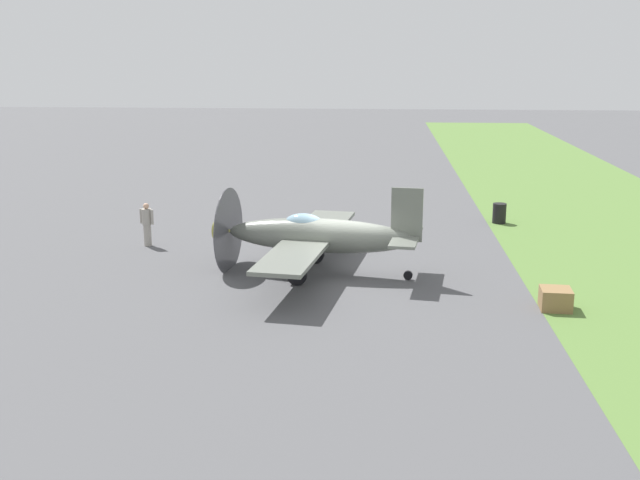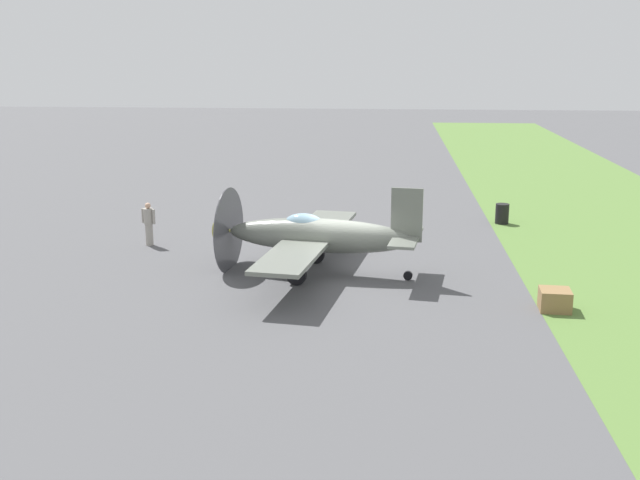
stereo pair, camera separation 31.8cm
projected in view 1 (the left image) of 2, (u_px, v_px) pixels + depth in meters
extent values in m
plane|color=#515154|center=(347.00, 276.00, 26.47)|extent=(160.00, 160.00, 0.00)
ellipsoid|color=slate|center=(320.00, 235.00, 26.34)|extent=(2.05, 6.60, 1.18)
cube|color=slate|center=(309.00, 239.00, 26.46)|extent=(9.30, 2.85, 0.13)
cube|color=slate|center=(407.00, 215.00, 25.53)|extent=(0.24, 1.05, 1.81)
cube|color=slate|center=(406.00, 237.00, 25.71)|extent=(3.14, 1.26, 0.10)
cone|color=#B7B24C|center=(224.00, 231.00, 27.06)|extent=(0.70, 0.74, 0.61)
cylinder|color=#4C4C51|center=(229.00, 231.00, 27.02)|extent=(3.03, 0.45, 3.06)
ellipsoid|color=#8CB2C6|center=(304.00, 223.00, 26.36)|extent=(0.84, 1.42, 0.67)
cylinder|color=black|center=(297.00, 275.00, 25.38)|extent=(0.30, 0.67, 0.65)
cylinder|color=black|center=(297.00, 262.00, 25.27)|extent=(0.11, 0.11, 0.92)
cylinder|color=black|center=(315.00, 254.00, 28.01)|extent=(0.30, 0.67, 0.65)
cylinder|color=black|center=(315.00, 242.00, 27.90)|extent=(0.11, 0.11, 0.92)
cylinder|color=black|center=(408.00, 275.00, 26.01)|extent=(0.15, 0.32, 0.31)
cylinder|color=#9E998E|center=(148.00, 235.00, 30.48)|extent=(0.30, 0.30, 0.88)
cylinder|color=#9E998E|center=(147.00, 217.00, 30.31)|extent=(0.38, 0.38, 0.62)
sphere|color=tan|center=(146.00, 206.00, 30.21)|extent=(0.23, 0.23, 0.23)
cylinder|color=#9E998E|center=(141.00, 216.00, 30.41)|extent=(0.11, 0.11, 0.59)
cylinder|color=#9E998E|center=(152.00, 217.00, 30.21)|extent=(0.11, 0.11, 0.59)
cylinder|color=black|center=(499.00, 213.00, 34.54)|extent=(0.60, 0.60, 0.90)
cube|color=olive|center=(556.00, 299.00, 22.97)|extent=(0.96, 0.96, 0.64)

